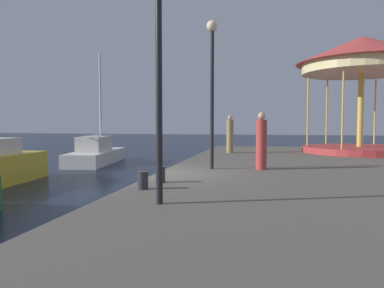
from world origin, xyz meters
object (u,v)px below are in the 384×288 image
Objects in this scene: sailboat_white at (96,153)px; carousel at (362,66)px; lamp_post_mid_promenade at (212,69)px; person_far_corner at (261,143)px; person_near_carousel at (230,135)px; bollard_south at (160,174)px; bollard_north at (143,180)px; lamp_post_near_edge at (159,46)px.

carousel reaches higher than sailboat_white.
sailboat_white is 11.02m from lamp_post_mid_promenade.
person_far_corner is at bearing -122.02° from carousel.
person_far_corner is (1.62, -6.06, -0.02)m from person_near_carousel.
carousel is 13.41m from bollard_south.
carousel is 1.33× the size of lamp_post_mid_promenade.
sailboat_white reaches higher than person_far_corner.
sailboat_white is at bearing 121.48° from bollard_north.
carousel is 15.75× the size of bollard_south.
person_near_carousel is (0.12, 11.41, -1.98)m from lamp_post_near_edge.
lamp_post_near_edge is 0.88× the size of lamp_post_mid_promenade.
lamp_post_mid_promenade is at bearing 88.02° from lamp_post_near_edge.
person_far_corner is (1.56, 0.20, -2.33)m from lamp_post_mid_promenade.
lamp_post_mid_promenade is 2.53× the size of person_near_carousel.
carousel reaches higher than person_far_corner.
bollard_south is at bearing 106.59° from lamp_post_near_edge.
lamp_post_mid_promenade is 11.81× the size of bollard_south.
sailboat_white is 1.33× the size of lamp_post_mid_promenade.
lamp_post_mid_promenade reaches higher than person_far_corner.
sailboat_white is 15.74× the size of bollard_north.
lamp_post_near_edge is 3.08m from bollard_north.
bollard_north is at bearing 121.05° from lamp_post_near_edge.
sailboat_white reaches higher than person_near_carousel.
carousel is at bearing 63.41° from lamp_post_near_edge.
lamp_post_near_edge is at bearing -90.62° from person_near_carousel.
bollard_south is 0.21× the size of person_near_carousel.
bollard_north is 4.81m from person_far_corner.
lamp_post_near_edge is 5.17m from lamp_post_mid_promenade.
person_near_carousel is at bearing 84.79° from bollard_north.
sailboat_white is 1.51× the size of lamp_post_near_edge.
lamp_post_mid_promenade is at bearing -129.06° from carousel.
bollard_south is (-0.68, 2.27, -2.66)m from lamp_post_near_edge.
lamp_post_mid_promenade is (0.18, 5.15, 0.33)m from lamp_post_near_edge.
sailboat_white is 15.74× the size of bollard_south.
carousel is 3.38× the size of person_near_carousel.
sailboat_white is at bearing 173.53° from person_near_carousel.
lamp_post_mid_promenade is at bearing -89.50° from person_near_carousel.
sailboat_white is at bearing 121.43° from lamp_post_near_edge.
carousel is 7.33m from person_near_carousel.
person_near_carousel is 1.02× the size of person_far_corner.
bollard_south is (-7.12, -10.60, -4.09)m from carousel.
person_near_carousel reaches higher than bollard_north.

